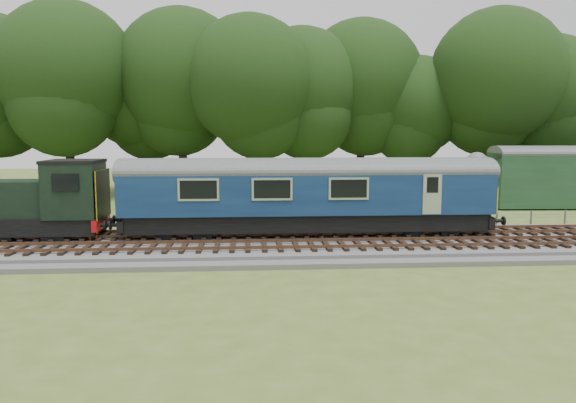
{
  "coord_description": "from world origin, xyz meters",
  "views": [
    {
      "loc": [
        0.08,
        -25.92,
        5.38
      ],
      "look_at": [
        1.95,
        1.4,
        2.0
      ],
      "focal_mm": 35.0,
      "sensor_mm": 36.0,
      "label": 1
    }
  ],
  "objects": [
    {
      "name": "fence",
      "position": [
        0.0,
        4.5,
        0.0
      ],
      "size": [
        64.0,
        0.12,
        1.0
      ],
      "primitive_type": null,
      "color": "#6B6054",
      "rests_on": "ground"
    },
    {
      "name": "shunter_loco",
      "position": [
        -11.0,
        1.4,
        1.97
      ],
      "size": [
        8.91,
        2.6,
        3.38
      ],
      "color": "black",
      "rests_on": "ground"
    },
    {
      "name": "ground",
      "position": [
        0.0,
        0.0,
        0.0
      ],
      "size": [
        120.0,
        120.0,
        0.0
      ],
      "primitive_type": "plane",
      "color": "#4D6023",
      "rests_on": "ground"
    },
    {
      "name": "shed",
      "position": [
        21.24,
        13.8,
        1.36
      ],
      "size": [
        3.55,
        3.55,
        2.68
      ],
      "rotation": [
        0.0,
        0.0,
        0.09
      ],
      "color": "#1B3C20",
      "rests_on": "ground"
    },
    {
      "name": "track_south",
      "position": [
        0.0,
        -1.6,
        0.42
      ],
      "size": [
        67.2,
        2.4,
        0.21
      ],
      "color": "black",
      "rests_on": "ballast"
    },
    {
      "name": "dmu_railcar",
      "position": [
        2.93,
        1.4,
        2.61
      ],
      "size": [
        18.05,
        2.86,
        3.88
      ],
      "color": "black",
      "rests_on": "ground"
    },
    {
      "name": "ballast",
      "position": [
        0.0,
        0.0,
        0.17
      ],
      "size": [
        70.0,
        7.0,
        0.35
      ],
      "primitive_type": "cube",
      "color": "#4C4C4F",
      "rests_on": "ground"
    },
    {
      "name": "tree_line",
      "position": [
        0.0,
        22.0,
        0.0
      ],
      "size": [
        70.0,
        8.0,
        18.0
      ],
      "primitive_type": null,
      "color": "black",
      "rests_on": "ground"
    },
    {
      "name": "track_north",
      "position": [
        0.0,
        1.4,
        0.42
      ],
      "size": [
        67.2,
        2.4,
        0.21
      ],
      "color": "black",
      "rests_on": "ballast"
    },
    {
      "name": "worker",
      "position": [
        -7.25,
        0.51,
        1.19
      ],
      "size": [
        0.72,
        0.6,
        1.67
      ],
      "primitive_type": "imported",
      "rotation": [
        0.0,
        0.0,
        0.39
      ],
      "color": "#DC520B",
      "rests_on": "ballast"
    }
  ]
}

